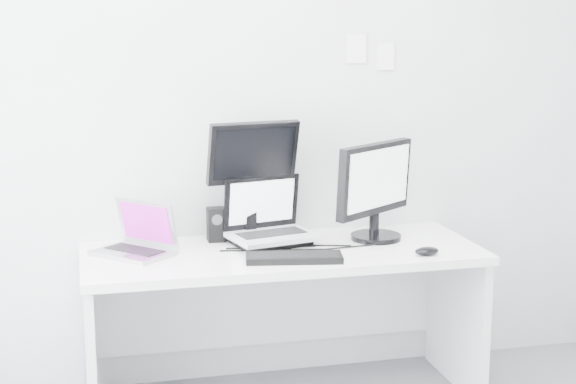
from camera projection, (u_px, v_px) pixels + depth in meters
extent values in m
plane|color=silver|center=(266.00, 106.00, 4.14)|extent=(3.60, 0.00, 3.60)
cube|color=white|center=(283.00, 326.00, 4.00)|extent=(1.80, 0.70, 0.73)
cube|color=#A6A6AA|center=(132.00, 228.00, 3.81)|extent=(0.41, 0.41, 0.25)
cube|color=black|center=(216.00, 224.00, 4.07)|extent=(0.10, 0.10, 0.16)
cube|color=silver|center=(273.00, 212.00, 3.98)|extent=(0.44, 0.38, 0.32)
cube|color=black|center=(252.00, 180.00, 4.03)|extent=(0.45, 0.23, 0.59)
cube|color=black|center=(377.00, 190.00, 4.07)|extent=(0.56, 0.50, 0.48)
cube|color=black|center=(294.00, 258.00, 3.74)|extent=(0.44, 0.22, 0.03)
ellipsoid|color=black|center=(427.00, 251.00, 3.83)|extent=(0.12, 0.09, 0.04)
cube|color=white|center=(357.00, 49.00, 4.19)|extent=(0.10, 0.00, 0.14)
cube|color=white|center=(386.00, 57.00, 4.23)|extent=(0.09, 0.00, 0.13)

